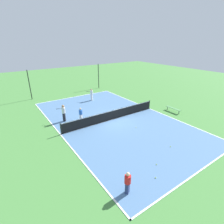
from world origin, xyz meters
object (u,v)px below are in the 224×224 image
(tennis_ball_left_sideline, at_px, (157,164))
(tennis_net, at_px, (112,115))
(tennis_ball_far_baseline, at_px, (136,127))
(tennis_ball_near_net, at_px, (156,178))
(fence_post_back_right, at_px, (98,76))
(player_far_white, at_px, (91,94))
(bench, at_px, (173,109))
(player_near_blue, at_px, (81,114))
(tennis_ball_midcourt, at_px, (171,146))
(fence_post_back_left, at_px, (30,85))
(player_near_white, at_px, (63,112))
(player_coach_red, at_px, (128,182))

(tennis_ball_left_sideline, bearing_deg, tennis_net, 78.13)
(tennis_ball_far_baseline, bearing_deg, tennis_ball_left_sideline, -116.94)
(tennis_ball_near_net, xyz_separation_m, fence_post_back_right, (8.28, 21.02, 2.05))
(player_far_white, relative_size, tennis_ball_far_baseline, 24.74)
(bench, xyz_separation_m, tennis_ball_left_sideline, (-9.00, -5.57, -0.34))
(tennis_net, relative_size, fence_post_back_right, 2.69)
(player_near_blue, height_order, tennis_ball_left_sideline, player_near_blue)
(tennis_net, xyz_separation_m, tennis_ball_midcourt, (0.94, -6.97, -0.52))
(tennis_ball_near_net, bearing_deg, fence_post_back_left, 98.01)
(player_near_white, bearing_deg, tennis_net, -172.65)
(player_coach_red, height_order, fence_post_back_left, fence_post_back_left)
(player_far_white, relative_size, player_coach_red, 1.18)
(player_near_blue, bearing_deg, player_coach_red, -40.11)
(tennis_ball_midcourt, height_order, fence_post_back_left, fence_post_back_left)
(fence_post_back_left, bearing_deg, player_near_blue, -75.37)
(tennis_ball_far_baseline, xyz_separation_m, tennis_ball_midcourt, (0.09, -4.05, 0.00))
(player_near_blue, bearing_deg, bench, 39.62)
(player_coach_red, height_order, tennis_ball_near_net, player_coach_red)
(player_near_white, relative_size, tennis_ball_far_baseline, 26.86)
(player_coach_red, bearing_deg, fence_post_back_left, 62.57)
(tennis_ball_near_net, bearing_deg, tennis_ball_midcourt, 25.28)
(tennis_ball_far_baseline, bearing_deg, tennis_net, 106.22)
(bench, relative_size, player_far_white, 1.16)
(tennis_ball_far_baseline, bearing_deg, player_coach_red, -135.31)
(player_near_blue, relative_size, fence_post_back_right, 0.33)
(player_near_blue, bearing_deg, tennis_net, 29.94)
(player_far_white, bearing_deg, tennis_ball_near_net, 116.52)
(player_far_white, relative_size, player_near_white, 0.92)
(player_far_white, bearing_deg, tennis_net, 120.28)
(player_near_blue, xyz_separation_m, player_coach_red, (-1.99, -10.24, 0.01))
(player_near_blue, distance_m, fence_post_back_left, 11.08)
(player_near_white, relative_size, tennis_ball_midcourt, 26.86)
(tennis_net, xyz_separation_m, tennis_ball_near_net, (-2.66, -8.67, -0.52))
(player_coach_red, distance_m, tennis_ball_near_net, 2.30)
(tennis_ball_midcourt, bearing_deg, player_far_white, 88.66)
(tennis_ball_far_baseline, relative_size, fence_post_back_right, 0.02)
(player_coach_red, height_order, tennis_ball_far_baseline, player_coach_red)
(player_near_white, bearing_deg, player_near_blue, -170.87)
(player_near_blue, bearing_deg, tennis_ball_left_sideline, -22.01)
(tennis_ball_midcourt, bearing_deg, player_near_blue, 113.56)
(tennis_net, xyz_separation_m, player_coach_red, (-4.82, -8.53, 0.24))
(tennis_ball_near_net, height_order, fence_post_back_left, fence_post_back_left)
(tennis_ball_left_sideline, bearing_deg, fence_post_back_left, 101.13)
(player_near_blue, distance_m, tennis_ball_far_baseline, 5.96)
(player_near_white, height_order, fence_post_back_left, fence_post_back_left)
(tennis_ball_far_baseline, distance_m, tennis_ball_left_sideline, 5.51)
(tennis_net, distance_m, player_near_blue, 3.32)
(tennis_ball_near_net, bearing_deg, tennis_ball_far_baseline, 58.61)
(player_near_blue, relative_size, tennis_ball_left_sideline, 20.72)
(bench, bearing_deg, fence_post_back_left, 41.59)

